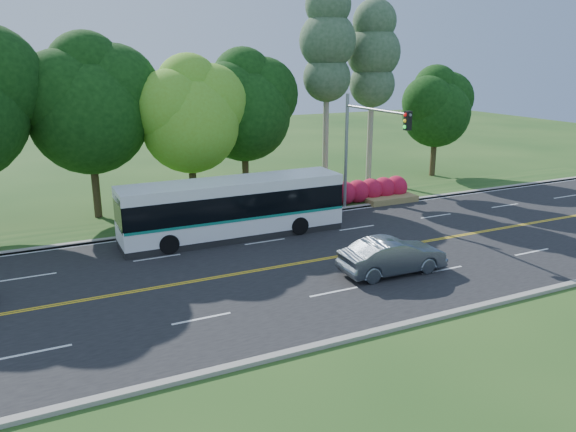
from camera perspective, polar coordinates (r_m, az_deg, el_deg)
name	(u,v)px	position (r m, az deg, el deg)	size (l,w,h in m)	color
ground	(305,262)	(25.82, 1.75, -4.74)	(120.00, 120.00, 0.00)	#1D4316
road	(305,262)	(25.82, 1.75, -4.72)	(60.00, 14.00, 0.02)	black
curb_north	(248,221)	(31.99, -4.12, -0.51)	(60.00, 0.30, 0.15)	gray
curb_south	(399,326)	(20.25, 11.23, -10.93)	(60.00, 0.30, 0.15)	gray
grass_verge	(236,214)	(33.66, -5.28, 0.25)	(60.00, 4.00, 0.10)	#1D4316
lane_markings	(303,262)	(25.77, 1.57, -4.73)	(57.60, 13.82, 0.00)	gold
tree_row	(130,99)	(34.18, -15.75, 11.36)	(44.70, 9.10, 13.84)	black
bougainvillea_hedge	(347,193)	(35.80, 6.02, 2.29)	(9.50, 2.25, 1.50)	#A80E3D
traffic_signal	(364,137)	(32.42, 7.72, 7.93)	(0.42, 6.10, 7.00)	gray
transit_bus	(233,209)	(29.07, -5.60, 0.72)	(11.58, 2.58, 3.03)	white
sedan	(392,256)	(24.72, 10.57, -4.01)	(1.65, 4.72, 1.55)	slate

